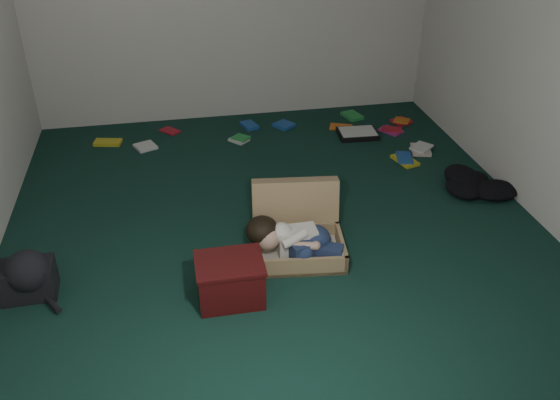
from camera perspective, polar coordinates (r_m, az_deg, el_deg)
name	(u,v)px	position (r m, az deg, el deg)	size (l,w,h in m)	color
floor	(276,230)	(4.46, -0.37, -2.88)	(4.50, 4.50, 0.00)	#113027
wall_front	(406,278)	(1.95, 12.02, -7.33)	(4.50, 4.50, 0.00)	silver
wall_right	(558,44)	(4.67, 25.19, 13.46)	(4.50, 4.50, 0.00)	silver
suitcase	(297,231)	(4.20, 1.68, -3.02)	(0.69, 0.68, 0.46)	tan
person	(293,239)	(4.05, 1.30, -3.81)	(0.66, 0.38, 0.28)	white
maroon_bin	(230,280)	(3.75, -4.81, -7.69)	(0.42, 0.33, 0.29)	#410D0D
backpack	(28,279)	(4.11, -23.12, -6.99)	(0.41, 0.33, 0.25)	black
clothing_pile	(471,183)	(5.16, 17.95, 1.54)	(0.48, 0.39, 0.15)	black
paper_tray	(358,133)	(5.96, 7.49, 6.36)	(0.40, 0.31, 0.05)	black
book_scatter	(293,134)	(5.93, 1.22, 6.33)	(3.20, 1.33, 0.02)	gold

